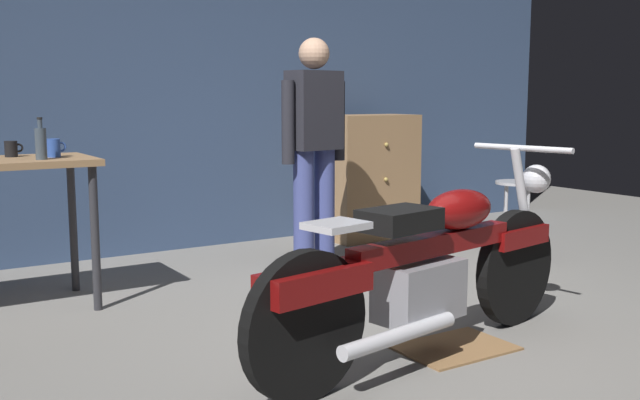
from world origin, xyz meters
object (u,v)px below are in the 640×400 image
shop_stool (517,200)px  mug_blue_enamel (54,148)px  wooden_dresser (370,177)px  person_standing (314,143)px  mug_black_matte (11,149)px  bottle (41,143)px  motorcycle (429,266)px

shop_stool → mug_blue_enamel: mug_blue_enamel is taller
wooden_dresser → mug_blue_enamel: bearing=-166.1°
shop_stool → wooden_dresser: 1.51m
person_standing → mug_black_matte: bearing=-14.7°
bottle → wooden_dresser: bearing=16.0°
person_standing → shop_stool: person_standing is taller
shop_stool → mug_black_matte: 3.47m
motorcycle → mug_blue_enamel: size_ratio=18.98×
shop_stool → person_standing: bearing=151.0°
person_standing → bottle: size_ratio=6.93×
shop_stool → bottle: (-3.20, 0.64, 0.50)m
mug_black_matte → mug_blue_enamel: (0.21, -0.15, 0.01)m
person_standing → shop_stool: (1.31, -0.73, -0.43)m
shop_stool → motorcycle: bearing=-148.4°
person_standing → mug_black_matte: 2.01m
person_standing → bottle: (-1.89, -0.09, 0.07)m
motorcycle → shop_stool: (1.80, 1.11, 0.05)m
person_standing → shop_stool: 1.56m
shop_stool → mug_black_matte: bearing=164.3°
motorcycle → shop_stool: size_ratio=3.39×
mug_black_matte → bottle: bottle is taller
person_standing → mug_blue_enamel: (-1.79, 0.05, 0.03)m
motorcycle → wooden_dresser: (1.55, 2.60, 0.10)m
mug_blue_enamel → mug_black_matte: bearing=144.5°
motorcycle → bottle: (-1.40, 1.75, 0.55)m
mug_blue_enamel → motorcycle: bearing=-55.5°
person_standing → mug_blue_enamel: 1.79m
bottle → motorcycle: bearing=-51.3°
person_standing → wooden_dresser: 1.36m
bottle → person_standing: bearing=2.7°
wooden_dresser → mug_black_matte: wooden_dresser is taller
person_standing → wooden_dresser: (1.06, 0.76, -0.38)m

